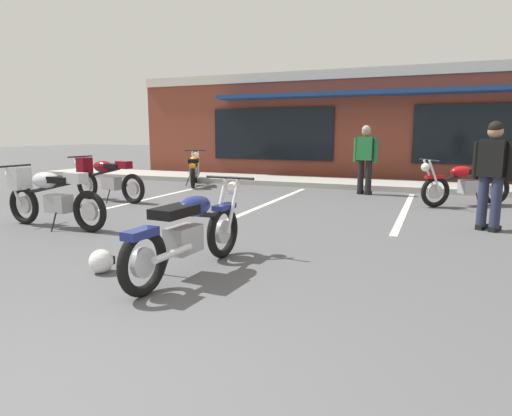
% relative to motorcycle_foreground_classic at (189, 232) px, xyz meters
% --- Properties ---
extents(ground_plane, '(80.00, 80.00, 0.00)m').
position_rel_motorcycle_foreground_classic_xyz_m(ground_plane, '(0.48, 0.98, -0.46)').
color(ground_plane, '#515154').
extents(sidewalk_kerb, '(22.00, 1.80, 0.14)m').
position_rel_motorcycle_foreground_classic_xyz_m(sidewalk_kerb, '(0.48, 8.63, -0.39)').
color(sidewalk_kerb, '#A8A59E').
rests_on(sidewalk_kerb, ground_plane).
extents(brick_storefront_building, '(16.46, 6.28, 3.45)m').
position_rel_motorcycle_foreground_classic_xyz_m(brick_storefront_building, '(0.48, 12.80, 1.26)').
color(brick_storefront_building, brown).
rests_on(brick_storefront_building, ground_plane).
extents(painted_stall_lines, '(8.44, 4.80, 0.01)m').
position_rel_motorcycle_foreground_classic_xyz_m(painted_stall_lines, '(0.48, 5.03, -0.46)').
color(painted_stall_lines, silver).
rests_on(painted_stall_lines, ground_plane).
extents(motorcycle_foreground_classic, '(0.66, 2.11, 0.98)m').
position_rel_motorcycle_foreground_classic_xyz_m(motorcycle_foreground_classic, '(0.00, 0.00, 0.00)').
color(motorcycle_foreground_classic, black).
rests_on(motorcycle_foreground_classic, ground_plane).
extents(motorcycle_red_sportbike, '(2.10, 0.71, 0.98)m').
position_rel_motorcycle_foreground_classic_xyz_m(motorcycle_red_sportbike, '(-4.41, 3.79, 0.07)').
color(motorcycle_red_sportbike, black).
rests_on(motorcycle_red_sportbike, ground_plane).
extents(motorcycle_silver_naked, '(1.23, 1.93, 0.98)m').
position_rel_motorcycle_foreground_classic_xyz_m(motorcycle_silver_naked, '(-4.08, 7.10, 0.00)').
color(motorcycle_silver_naked, black).
rests_on(motorcycle_silver_naked, ground_plane).
extents(motorcycle_blue_standard, '(1.82, 1.44, 0.98)m').
position_rel_motorcycle_foreground_classic_xyz_m(motorcycle_blue_standard, '(2.96, 6.03, 0.00)').
color(motorcycle_blue_standard, black).
rests_on(motorcycle_blue_standard, ground_plane).
extents(motorcycle_green_cafe_racer, '(2.11, 0.66, 0.98)m').
position_rel_motorcycle_foreground_classic_xyz_m(motorcycle_green_cafe_racer, '(-3.29, 1.21, 0.07)').
color(motorcycle_green_cafe_racer, black).
rests_on(motorcycle_green_cafe_racer, ground_plane).
extents(person_in_black_shirt, '(0.61, 0.34, 1.68)m').
position_rel_motorcycle_foreground_classic_xyz_m(person_in_black_shirt, '(0.76, 7.02, 0.49)').
color(person_in_black_shirt, black).
rests_on(person_in_black_shirt, ground_plane).
extents(person_by_back_row, '(0.57, 0.40, 1.68)m').
position_rel_motorcycle_foreground_classic_xyz_m(person_by_back_row, '(3.17, 3.59, 0.49)').
color(person_by_back_row, black).
rests_on(person_by_back_row, ground_plane).
extents(helmet_on_pavement, '(0.26, 0.26, 0.26)m').
position_rel_motorcycle_foreground_classic_xyz_m(helmet_on_pavement, '(-0.90, -0.35, -0.33)').
color(helmet_on_pavement, silver).
rests_on(helmet_on_pavement, ground_plane).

